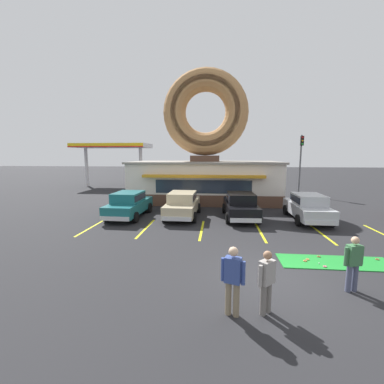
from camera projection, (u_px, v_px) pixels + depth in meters
ground_plane at (275, 276)px, 8.27m from camera, size 160.00×160.00×0.00m
donut_shop_building at (205, 157)px, 21.76m from camera, size 12.30×6.75×10.96m
putting_mat at (335, 262)px, 9.32m from camera, size 3.98×1.29×0.03m
mini_donut_near_left at (325, 266)px, 8.91m from camera, size 0.13×0.13×0.04m
mini_donut_near_right at (319, 256)px, 9.79m from camera, size 0.13×0.13×0.04m
mini_donut_mid_left at (308, 259)px, 9.52m from camera, size 0.13×0.13×0.04m
mini_donut_mid_centre at (377, 259)px, 9.52m from camera, size 0.13×0.13×0.04m
mini_donut_mid_right at (305, 261)px, 9.38m from camera, size 0.13×0.13×0.04m
mini_donut_far_left at (348, 259)px, 9.56m from camera, size 0.13×0.13×0.04m
golf_ball at (319, 263)px, 9.17m from camera, size 0.04×0.04×0.04m
car_silver at (308, 206)px, 15.29m from camera, size 2.00×4.57×1.60m
car_champagne at (183, 203)px, 16.13m from camera, size 2.06×4.60×1.60m
car_teal at (129, 203)px, 16.16m from camera, size 2.09×4.61×1.60m
car_black at (240, 204)px, 15.82m from camera, size 2.14×4.63×1.60m
pedestrian_blue_sweater_man at (267, 279)px, 6.22m from camera, size 0.46×0.44×1.61m
pedestrian_hooded_kid at (353, 261)px, 7.25m from camera, size 0.58×0.33×1.62m
pedestrian_leather_jacket_man at (233, 278)px, 6.14m from camera, size 0.57×0.35×1.74m
trash_bin at (130, 199)px, 19.97m from camera, size 0.57×0.57×0.97m
traffic_light_pole at (301, 157)px, 24.72m from camera, size 0.28×0.47×5.80m
gas_station_canopy at (113, 147)px, 31.51m from camera, size 9.00×4.46×5.30m
parking_stripe_far_left at (92, 227)px, 14.03m from camera, size 0.12×3.60×0.01m
parking_stripe_left at (146, 228)px, 13.74m from camera, size 0.12×3.60×0.01m
parking_stripe_mid_left at (202, 230)px, 13.46m from camera, size 0.12×3.60×0.01m
parking_stripe_centre at (260, 231)px, 13.17m from camera, size 0.12×3.60×0.01m
parking_stripe_mid_right at (321, 233)px, 12.88m from camera, size 0.12×3.60×0.01m
parking_stripe_right at (384, 235)px, 12.59m from camera, size 0.12×3.60×0.01m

